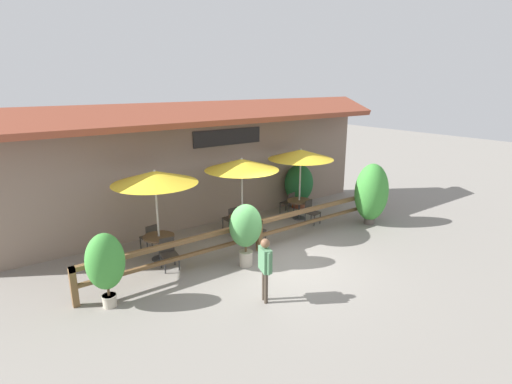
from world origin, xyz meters
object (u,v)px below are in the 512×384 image
at_px(dining_table_far, 299,204).
at_px(chair_far_streetside, 311,211).
at_px(patio_umbrella_near, 155,177).
at_px(potted_plant_entrance_palm, 371,193).
at_px(chair_near_streetside, 169,252).
at_px(potted_plant_tall_tropical, 299,184).
at_px(chair_middle_streetside, 256,229).
at_px(potted_plant_corner_fern, 105,263).
at_px(dining_table_middle, 242,220).
at_px(potted_plant_small_flowering, 246,228).
at_px(patio_umbrella_middle, 242,164).
at_px(chair_near_wallside, 150,236).
at_px(patio_umbrella_far, 301,154).
at_px(chair_middle_wallside, 232,218).
at_px(pedestrian, 265,262).
at_px(dining_table_near, 159,241).
at_px(chair_far_wallside, 289,202).

xyz_separation_m(dining_table_far, chair_far_streetside, (-0.01, -0.64, -0.10)).
relative_size(patio_umbrella_near, potted_plant_entrance_palm, 1.20).
bearing_deg(chair_near_streetside, potted_plant_tall_tropical, 24.68).
relative_size(chair_middle_streetside, potted_plant_corner_fern, 0.48).
xyz_separation_m(dining_table_middle, potted_plant_corner_fern, (-4.76, -1.68, 0.50)).
bearing_deg(potted_plant_small_flowering, potted_plant_tall_tropical, 33.12).
height_order(patio_umbrella_middle, potted_plant_tall_tropical, patio_umbrella_middle).
bearing_deg(chair_near_wallside, potted_plant_entrance_palm, 152.82).
bearing_deg(patio_umbrella_near, patio_umbrella_far, 2.65).
relative_size(chair_middle_wallside, potted_plant_entrance_palm, 0.39).
bearing_deg(chair_near_wallside, patio_umbrella_far, 166.33).
bearing_deg(potted_plant_small_flowering, pedestrian, -111.86).
bearing_deg(potted_plant_tall_tropical, pedestrian, -138.19).
bearing_deg(potted_plant_corner_fern, dining_table_far, 14.39).
distance_m(chair_middle_wallside, potted_plant_small_flowering, 2.77).
xyz_separation_m(dining_table_middle, potted_plant_entrance_palm, (4.31, -1.66, 0.58)).
bearing_deg(patio_umbrella_near, potted_plant_small_flowering, -45.74).
relative_size(dining_table_near, patio_umbrella_middle, 0.33).
height_order(chair_near_streetside, chair_far_wallside, same).
height_order(dining_table_middle, dining_table_far, same).
bearing_deg(potted_plant_corner_fern, chair_middle_wallside, 26.07).
distance_m(chair_far_streetside, potted_plant_small_flowering, 4.08).
xyz_separation_m(chair_middle_streetside, dining_table_far, (2.63, 0.88, 0.10)).
relative_size(patio_umbrella_near, chair_middle_streetside, 3.11).
bearing_deg(potted_plant_small_flowering, potted_plant_corner_fern, 178.10).
xyz_separation_m(patio_umbrella_far, potted_plant_small_flowering, (-3.79, -2.03, -1.29)).
distance_m(dining_table_near, chair_near_streetside, 0.70).
bearing_deg(chair_middle_streetside, patio_umbrella_near, 155.51).
relative_size(chair_near_wallside, chair_far_streetside, 1.00).
bearing_deg(chair_near_wallside, pedestrian, 94.16).
bearing_deg(chair_far_streetside, dining_table_middle, 158.97).
height_order(patio_umbrella_far, potted_plant_corner_fern, patio_umbrella_far).
bearing_deg(chair_near_streetside, pedestrian, -62.28).
xyz_separation_m(dining_table_near, patio_umbrella_far, (5.52, 0.26, 1.83)).
bearing_deg(chair_far_wallside, chair_middle_streetside, 15.09).
distance_m(patio_umbrella_far, dining_table_far, 1.83).
relative_size(patio_umbrella_middle, chair_far_wallside, 3.11).
distance_m(dining_table_far, chair_far_wallside, 0.65).
bearing_deg(pedestrian, patio_umbrella_middle, -9.80).
xyz_separation_m(chair_near_streetside, dining_table_far, (5.55, 0.95, 0.10)).
bearing_deg(dining_table_middle, chair_far_wallside, 17.75).
xyz_separation_m(patio_umbrella_near, potted_plant_corner_fern, (-1.91, -1.65, -1.32)).
relative_size(chair_near_wallside, dining_table_middle, 0.96).
relative_size(dining_table_near, potted_plant_small_flowering, 0.50).
relative_size(potted_plant_entrance_palm, pedestrian, 1.41).
height_order(dining_table_near, patio_umbrella_middle, patio_umbrella_middle).
relative_size(dining_table_near, chair_middle_streetside, 1.04).
distance_m(chair_near_wallside, chair_middle_streetside, 3.17).
bearing_deg(chair_near_streetside, patio_umbrella_far, 17.26).
distance_m(patio_umbrella_near, dining_table_near, 1.83).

